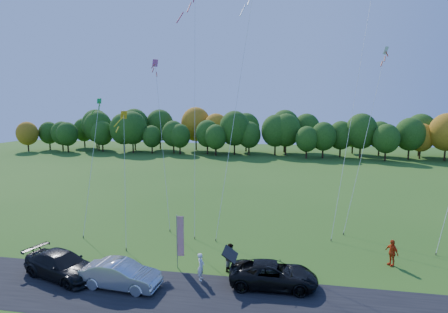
% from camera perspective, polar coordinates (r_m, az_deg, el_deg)
% --- Properties ---
extents(ground, '(160.00, 160.00, 0.00)m').
position_cam_1_polar(ground, '(25.60, -2.47, -17.70)').
color(ground, '#295616').
extents(asphalt_strip, '(90.00, 6.00, 0.01)m').
position_cam_1_polar(asphalt_strip, '(22.17, -4.89, -22.11)').
color(asphalt_strip, black).
rests_on(asphalt_strip, ground).
extents(tree_line, '(116.00, 12.00, 10.00)m').
position_cam_1_polar(tree_line, '(78.41, 6.28, 0.04)').
color(tree_line, '#1E4711').
rests_on(tree_line, ground).
extents(black_suv, '(5.58, 2.73, 1.53)m').
position_cam_1_polar(black_suv, '(23.24, 8.05, -18.52)').
color(black_suv, black).
rests_on(black_suv, ground).
extents(silver_sedan, '(5.10, 2.09, 1.65)m').
position_cam_1_polar(silver_sedan, '(23.77, -16.49, -18.00)').
color(silver_sedan, silver).
rests_on(silver_sedan, ground).
extents(dark_truck_a, '(6.09, 3.90, 1.64)m').
position_cam_1_polar(dark_truck_a, '(26.35, -24.94, -15.75)').
color(dark_truck_a, black).
rests_on(dark_truck_a, ground).
extents(person_tailgate_a, '(0.45, 0.66, 1.79)m').
position_cam_1_polar(person_tailgate_a, '(23.75, -3.79, -17.49)').
color(person_tailgate_a, white).
rests_on(person_tailgate_a, ground).
extents(person_tailgate_b, '(0.88, 1.05, 1.90)m').
position_cam_1_polar(person_tailgate_b, '(24.86, 1.11, -16.08)').
color(person_tailgate_b, gray).
rests_on(person_tailgate_b, ground).
extents(person_east, '(0.95, 1.19, 1.89)m').
position_cam_1_polar(person_east, '(28.17, 25.70, -13.95)').
color(person_east, red).
rests_on(person_east, ground).
extents(feather_flag, '(0.50, 0.15, 3.81)m').
position_cam_1_polar(feather_flag, '(24.88, -7.26, -12.71)').
color(feather_flag, '#999999').
rests_on(feather_flag, ground).
extents(kite_delta_blue, '(4.43, 12.73, 25.25)m').
position_cam_1_polar(kite_delta_blue, '(34.52, -4.81, 9.97)').
color(kite_delta_blue, '#4C3F33').
rests_on(kite_delta_blue, ground).
extents(kite_parafoil_orange, '(7.05, 13.01, 25.88)m').
position_cam_1_polar(kite_parafoil_orange, '(35.75, 20.76, 10.16)').
color(kite_parafoil_orange, '#4C3F33').
rests_on(kite_parafoil_orange, ground).
extents(kite_delta_red, '(3.63, 8.74, 23.97)m').
position_cam_1_polar(kite_delta_red, '(31.55, 2.16, 9.41)').
color(kite_delta_red, '#4C3F33').
rests_on(kite_delta_red, ground).
extents(kite_diamond_yellow, '(2.97, 5.95, 11.12)m').
position_cam_1_polar(kite_diamond_yellow, '(30.54, -15.89, -3.12)').
color(kite_diamond_yellow, '#4C3F33').
rests_on(kite_diamond_yellow, ground).
extents(kite_diamond_green, '(0.90, 4.97, 12.15)m').
position_cam_1_polar(kite_diamond_green, '(33.52, -20.77, -0.91)').
color(kite_diamond_green, '#4C3F33').
rests_on(kite_diamond_green, ground).
extents(kite_diamond_white, '(4.81, 7.25, 17.25)m').
position_cam_1_polar(kite_diamond_white, '(34.83, 22.16, 3.02)').
color(kite_diamond_white, '#4C3F33').
rests_on(kite_diamond_white, ground).
extents(kite_diamond_pink, '(3.80, 6.39, 16.20)m').
position_cam_1_polar(kite_diamond_pink, '(33.89, -10.09, 2.50)').
color(kite_diamond_pink, '#4C3F33').
rests_on(kite_diamond_pink, ground).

